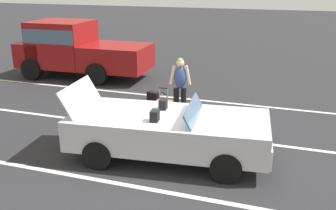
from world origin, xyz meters
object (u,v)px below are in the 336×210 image
suitcase_medium_bright (164,112)px  suitcase_small_carryon (153,100)px  suitcase_large_black (161,119)px  traveler_person (180,84)px  convertible_car (178,132)px  parked_pickup_truck_near (74,48)px

suitcase_medium_bright → suitcase_small_carryon: bearing=33.6°
suitcase_medium_bright → suitcase_large_black: bearing=-168.0°
suitcase_medium_bright → traveler_person: traveler_person is taller
traveler_person → convertible_car: bearing=0.2°
convertible_car → parked_pickup_truck_near: parked_pickup_truck_near is taller
suitcase_small_carryon → traveler_person: (0.94, -0.46, 0.68)m
suitcase_small_carryon → parked_pickup_truck_near: (-4.18, 2.58, 0.86)m
convertible_car → suitcase_large_black: bearing=117.8°
suitcase_large_black → suitcase_medium_bright: size_ratio=1.02×
traveler_person → suitcase_large_black: bearing=-21.0°
suitcase_small_carryon → parked_pickup_truck_near: bearing=73.9°
convertible_car → suitcase_large_black: convertible_car is taller
suitcase_medium_bright → traveler_person: size_ratio=0.60×
convertible_car → suitcase_small_carryon: (-1.62, 2.83, -0.34)m
parked_pickup_truck_near → suitcase_large_black: bearing=137.9°
suitcase_large_black → parked_pickup_truck_near: (-5.01, 4.25, 0.74)m
suitcase_medium_bright → suitcase_small_carryon: size_ratio=1.99×
suitcase_large_black → traveler_person: size_ratio=0.62×
suitcase_medium_bright → parked_pickup_truck_near: 6.12m
suitcase_large_black → suitcase_small_carryon: bearing=-108.5°
suitcase_large_black → parked_pickup_truck_near: size_ratio=0.20×
suitcase_large_black → suitcase_medium_bright: 0.65m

